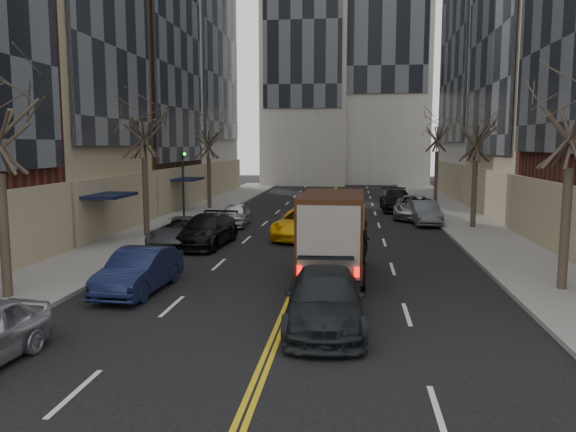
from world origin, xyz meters
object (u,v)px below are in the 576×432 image
object	(u,v)px
observer_sedan	(325,300)
pedestrian	(364,242)
ups_truck	(333,236)
taxi	(302,224)

from	to	relation	value
observer_sedan	pedestrian	size ratio (longest dim) A/B	2.85
ups_truck	pedestrian	world-z (taller)	ups_truck
ups_truck	taxi	distance (m)	9.05
observer_sedan	pedestrian	distance (m)	8.27
taxi	ups_truck	bearing A→B (deg)	-72.19
ups_truck	pedestrian	xyz separation A→B (m)	(1.19, 2.71, -0.68)
observer_sedan	taxi	xyz separation A→B (m)	(-1.91, 14.29, 0.01)
ups_truck	observer_sedan	bearing A→B (deg)	-89.09
ups_truck	taxi	xyz separation A→B (m)	(-1.91, 8.81, -0.83)
observer_sedan	taxi	world-z (taller)	taxi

